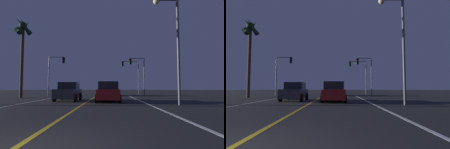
% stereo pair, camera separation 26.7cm
% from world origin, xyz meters
% --- Properties ---
extents(lane_edge_right, '(0.16, 30.30, 0.01)m').
position_xyz_m(lane_edge_right, '(4.69, 9.15, 0.00)').
color(lane_edge_right, silver).
rests_on(lane_edge_right, ground).
extents(lane_edge_left, '(0.16, 30.30, 0.01)m').
position_xyz_m(lane_edge_left, '(-4.69, 9.15, 0.00)').
color(lane_edge_left, silver).
rests_on(lane_edge_left, ground).
extents(lane_center_divider, '(0.16, 30.30, 0.01)m').
position_xyz_m(lane_center_divider, '(0.00, 9.15, 0.00)').
color(lane_center_divider, gold).
rests_on(lane_center_divider, ground).
extents(car_lead_same_lane, '(2.02, 4.30, 1.70)m').
position_xyz_m(car_lead_same_lane, '(1.79, 12.67, 0.82)').
color(car_lead_same_lane, black).
rests_on(car_lead_same_lane, ground).
extents(car_ahead_far, '(2.02, 4.30, 1.70)m').
position_xyz_m(car_ahead_far, '(1.76, 25.12, 0.82)').
color(car_ahead_far, black).
rests_on(car_ahead_far, ground).
extents(car_oncoming, '(2.02, 4.30, 1.70)m').
position_xyz_m(car_oncoming, '(-1.88, 14.27, 0.82)').
color(car_oncoming, black).
rests_on(car_oncoming, ground).
extents(traffic_light_near_right, '(2.37, 0.36, 5.65)m').
position_xyz_m(traffic_light_near_right, '(6.06, 24.80, 4.14)').
color(traffic_light_near_right, '#4C4C51').
rests_on(traffic_light_near_right, ground).
extents(traffic_light_near_left, '(2.50, 0.36, 5.80)m').
position_xyz_m(traffic_light_near_left, '(-6.01, 24.80, 4.25)').
color(traffic_light_near_left, '#4C4C51').
rests_on(traffic_light_near_left, ground).
extents(traffic_light_far_right, '(3.14, 0.36, 5.95)m').
position_xyz_m(traffic_light_far_right, '(5.71, 30.30, 4.39)').
color(traffic_light_far_right, '#4C4C51').
rests_on(traffic_light_far_right, ground).
extents(street_lamp_right_near, '(1.81, 0.44, 7.58)m').
position_xyz_m(street_lamp_right_near, '(6.31, 9.69, 4.82)').
color(street_lamp_right_near, '#4C4C51').
rests_on(street_lamp_right_near, ground).
extents(palm_tree_left_mid, '(2.06, 2.17, 9.62)m').
position_xyz_m(palm_tree_left_mid, '(-8.48, 19.04, 7.59)').
color(palm_tree_left_mid, '#473826').
rests_on(palm_tree_left_mid, ground).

